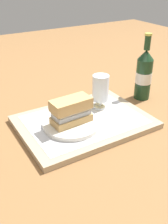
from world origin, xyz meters
name	(u,v)px	position (x,y,z in m)	size (l,w,h in m)	color
ground_plane	(84,124)	(0.00, 0.00, 0.00)	(3.00, 3.00, 0.00)	olive
tray	(84,122)	(0.00, 0.00, 0.01)	(0.44, 0.32, 0.02)	tan
placemat	(84,119)	(0.00, 0.00, 0.02)	(0.38, 0.27, 0.00)	silver
plate	(72,124)	(-0.06, -0.01, 0.03)	(0.19, 0.19, 0.01)	silver
sandwich	(72,110)	(-0.05, -0.01, 0.08)	(0.14, 0.07, 0.08)	tan
beer_glass	(101,90)	(0.10, 0.05, 0.09)	(0.06, 0.06, 0.12)	silver
beer_bottle	(144,74)	(0.32, 0.06, 0.10)	(0.07, 0.07, 0.27)	#19381E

